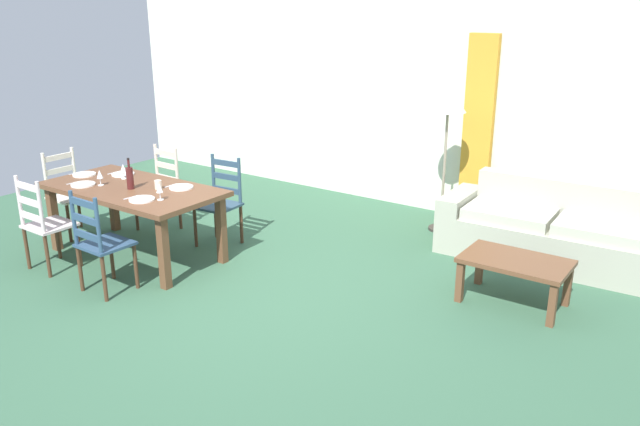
{
  "coord_description": "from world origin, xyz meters",
  "views": [
    {
      "loc": [
        3.56,
        -3.92,
        2.53
      ],
      "look_at": [
        0.5,
        0.46,
        0.75
      ],
      "focal_mm": 35.68,
      "sensor_mm": 36.0,
      "label": 1
    }
  ],
  "objects_px": {
    "dining_table": "(133,195)",
    "wine_glass_near_right": "(160,189)",
    "dining_chair_head_west": "(69,193)",
    "dining_chair_near_right": "(100,243)",
    "wine_glass_near_left": "(100,175)",
    "couch": "(556,234)",
    "coffee_table": "(515,266)",
    "wine_glass_far_left": "(123,169)",
    "dining_chair_near_left": "(44,224)",
    "dining_chair_far_left": "(160,189)",
    "wine_bottle": "(130,177)",
    "dining_chair_far_right": "(220,202)",
    "standing_lamp": "(448,109)",
    "coffee_cup_primary": "(158,185)"
  },
  "relations": [
    {
      "from": "dining_chair_far_left",
      "to": "coffee_cup_primary",
      "type": "distance_m",
      "value": 1.02
    },
    {
      "from": "dining_chair_far_left",
      "to": "wine_bottle",
      "type": "xyz_separation_m",
      "value": [
        0.5,
        -0.79,
        0.39
      ]
    },
    {
      "from": "wine_glass_near_right",
      "to": "couch",
      "type": "distance_m",
      "value": 3.97
    },
    {
      "from": "coffee_table",
      "to": "wine_glass_near_left",
      "type": "bearing_deg",
      "value": -161.51
    },
    {
      "from": "dining_chair_far_right",
      "to": "wine_glass_near_left",
      "type": "distance_m",
      "value": 1.26
    },
    {
      "from": "dining_chair_head_west",
      "to": "coffee_cup_primary",
      "type": "distance_m",
      "value": 1.47
    },
    {
      "from": "dining_table",
      "to": "dining_chair_head_west",
      "type": "xyz_separation_m",
      "value": [
        -1.15,
        0.02,
        -0.19
      ]
    },
    {
      "from": "dining_chair_far_right",
      "to": "coffee_cup_primary",
      "type": "height_order",
      "value": "dining_chair_far_right"
    },
    {
      "from": "wine_glass_near_left",
      "to": "wine_glass_far_left",
      "type": "xyz_separation_m",
      "value": [
        -0.01,
        0.3,
        0.0
      ]
    },
    {
      "from": "dining_table",
      "to": "dining_chair_near_right",
      "type": "relative_size",
      "value": 1.98
    },
    {
      "from": "dining_table",
      "to": "wine_bottle",
      "type": "height_order",
      "value": "wine_bottle"
    },
    {
      "from": "coffee_cup_primary",
      "to": "wine_glass_near_right",
      "type": "bearing_deg",
      "value": -38.71
    },
    {
      "from": "wine_glass_near_left",
      "to": "standing_lamp",
      "type": "relative_size",
      "value": 0.1
    },
    {
      "from": "dining_chair_far_right",
      "to": "wine_glass_far_left",
      "type": "xyz_separation_m",
      "value": [
        -0.79,
        -0.62,
        0.38
      ]
    },
    {
      "from": "dining_chair_far_left",
      "to": "wine_glass_far_left",
      "type": "xyz_separation_m",
      "value": [
        0.13,
        -0.58,
        0.38
      ]
    },
    {
      "from": "dining_table",
      "to": "wine_glass_far_left",
      "type": "height_order",
      "value": "wine_glass_far_left"
    },
    {
      "from": "dining_chair_near_left",
      "to": "dining_chair_far_left",
      "type": "bearing_deg",
      "value": 90.33
    },
    {
      "from": "wine_glass_far_left",
      "to": "dining_table",
      "type": "bearing_deg",
      "value": -26.28
    },
    {
      "from": "dining_chair_head_west",
      "to": "standing_lamp",
      "type": "relative_size",
      "value": 0.59
    },
    {
      "from": "coffee_table",
      "to": "standing_lamp",
      "type": "distance_m",
      "value": 2.2
    },
    {
      "from": "couch",
      "to": "coffee_table",
      "type": "distance_m",
      "value": 1.22
    },
    {
      "from": "dining_chair_near_right",
      "to": "wine_glass_near_left",
      "type": "distance_m",
      "value": 1.03
    },
    {
      "from": "wine_bottle",
      "to": "standing_lamp",
      "type": "relative_size",
      "value": 0.19
    },
    {
      "from": "wine_glass_near_left",
      "to": "standing_lamp",
      "type": "height_order",
      "value": "standing_lamp"
    },
    {
      "from": "coffee_cup_primary",
      "to": "dining_table",
      "type": "bearing_deg",
      "value": -160.97
    },
    {
      "from": "wine_bottle",
      "to": "couch",
      "type": "height_order",
      "value": "wine_bottle"
    },
    {
      "from": "dining_chair_far_right",
      "to": "wine_glass_far_left",
      "type": "distance_m",
      "value": 1.07
    },
    {
      "from": "wine_glass_near_left",
      "to": "dining_chair_far_left",
      "type": "bearing_deg",
      "value": 99.14
    },
    {
      "from": "dining_chair_near_right",
      "to": "wine_glass_near_left",
      "type": "bearing_deg",
      "value": 141.0
    },
    {
      "from": "wine_glass_near_right",
      "to": "couch",
      "type": "xyz_separation_m",
      "value": [
        3.02,
        2.51,
        -0.57
      ]
    },
    {
      "from": "wine_glass_near_right",
      "to": "coffee_table",
      "type": "relative_size",
      "value": 0.18
    },
    {
      "from": "dining_chair_near_left",
      "to": "wine_glass_far_left",
      "type": "relative_size",
      "value": 5.96
    },
    {
      "from": "coffee_table",
      "to": "wine_glass_near_right",
      "type": "bearing_deg",
      "value": -156.67
    },
    {
      "from": "dining_chair_far_left",
      "to": "dining_chair_near_right",
      "type": "bearing_deg",
      "value": -59.18
    },
    {
      "from": "wine_glass_far_left",
      "to": "dining_chair_far_right",
      "type": "bearing_deg",
      "value": 38.23
    },
    {
      "from": "coffee_table",
      "to": "wine_glass_far_left",
      "type": "bearing_deg",
      "value": -165.65
    },
    {
      "from": "dining_table",
      "to": "dining_chair_head_west",
      "type": "distance_m",
      "value": 1.17
    },
    {
      "from": "dining_chair_head_west",
      "to": "wine_glass_near_right",
      "type": "distance_m",
      "value": 1.79
    },
    {
      "from": "coffee_table",
      "to": "standing_lamp",
      "type": "height_order",
      "value": "standing_lamp"
    },
    {
      "from": "dining_chair_head_west",
      "to": "wine_glass_near_right",
      "type": "xyz_separation_m",
      "value": [
        1.74,
        -0.16,
        0.38
      ]
    },
    {
      "from": "dining_chair_near_left",
      "to": "wine_glass_near_right",
      "type": "xyz_separation_m",
      "value": [
        1.02,
        0.59,
        0.38
      ]
    },
    {
      "from": "wine_glass_far_left",
      "to": "couch",
      "type": "distance_m",
      "value": 4.54
    },
    {
      "from": "wine_bottle",
      "to": "coffee_cup_primary",
      "type": "xyz_separation_m",
      "value": [
        0.23,
        0.15,
        -0.07
      ]
    },
    {
      "from": "coffee_cup_primary",
      "to": "coffee_table",
      "type": "distance_m",
      "value": 3.49
    },
    {
      "from": "wine_glass_near_right",
      "to": "coffee_table",
      "type": "distance_m",
      "value": 3.31
    },
    {
      "from": "dining_chair_near_right",
      "to": "wine_bottle",
      "type": "distance_m",
      "value": 0.89
    },
    {
      "from": "dining_chair_head_west",
      "to": "couch",
      "type": "height_order",
      "value": "dining_chair_head_west"
    },
    {
      "from": "standing_lamp",
      "to": "wine_bottle",
      "type": "bearing_deg",
      "value": -130.23
    },
    {
      "from": "dining_chair_far_left",
      "to": "wine_bottle",
      "type": "distance_m",
      "value": 1.01
    },
    {
      "from": "dining_table",
      "to": "wine_glass_near_right",
      "type": "bearing_deg",
      "value": -13.68
    }
  ]
}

